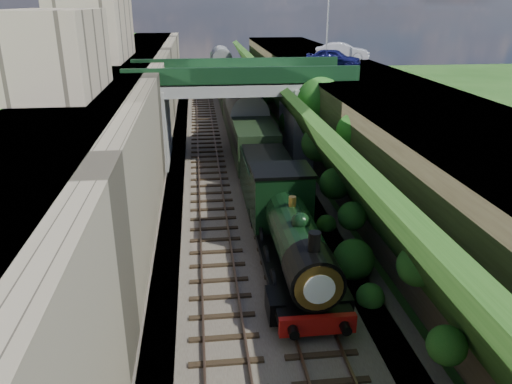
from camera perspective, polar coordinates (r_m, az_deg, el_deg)
ground at (r=17.18m, az=3.89°, el=-20.48°), size 160.00×160.00×0.00m
trackbed at (r=34.61m, az=-2.05°, el=1.99°), size 10.00×90.00×0.20m
retaining_wall at (r=33.68m, az=-11.56°, el=7.07°), size 1.00×90.00×7.00m
street_plateau_left at (r=34.17m, az=-17.45°, el=6.73°), size 6.00×90.00×7.00m
street_plateau_right at (r=35.75m, az=13.36°, el=7.11°), size 8.00×90.00×6.25m
embankment_slope at (r=35.53m, az=5.85°, el=6.83°), size 4.73×90.00×6.36m
track_left at (r=34.47m, az=-5.37°, el=2.09°), size 2.50×90.00×0.20m
track_right at (r=34.67m, az=-0.07°, el=2.30°), size 2.50×90.00×0.20m
road_bridge at (r=37.51m, az=-1.19°, el=9.79°), size 16.00×6.40×7.25m
building_far at (r=43.37m, az=-18.15°, el=18.23°), size 5.00×10.00×6.00m
building_near at (r=27.61m, az=-21.92°, el=14.64°), size 4.00×8.00×4.00m
tree at (r=35.86m, az=7.25°, el=10.04°), size 3.60×3.80×6.60m
lamppost at (r=45.31m, az=8.24°, el=18.53°), size 0.87×0.15×6.00m
car_blue at (r=42.54m, az=8.83°, el=14.88°), size 4.78×3.46×1.51m
car_silver at (r=47.80m, az=9.81°, el=15.53°), size 5.10×2.92×1.59m
locomotive at (r=21.52m, az=4.14°, el=-5.17°), size 3.10×10.23×3.83m
tender at (r=28.31m, az=1.40°, el=0.86°), size 2.70×6.00×3.05m
coach_front at (r=40.19m, az=-1.12°, el=7.60°), size 2.90×18.00×3.70m
coach_middle at (r=58.58m, az=-2.97°, el=11.83°), size 2.90×18.00×3.70m
coach_rear at (r=77.17m, az=-3.95°, el=14.02°), size 2.90×18.00×3.70m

